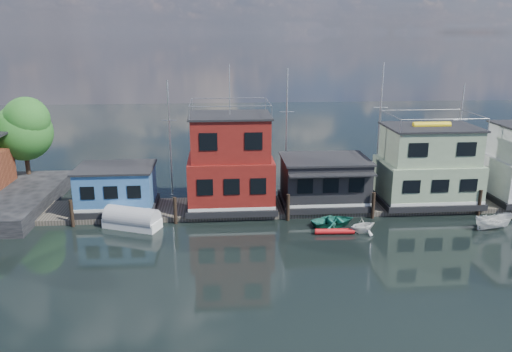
{
  "coord_description": "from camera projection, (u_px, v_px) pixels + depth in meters",
  "views": [
    {
      "loc": [
        -9.47,
        -28.3,
        14.65
      ],
      "look_at": [
        -6.37,
        12.0,
        3.0
      ],
      "focal_mm": 35.0,
      "sensor_mm": 36.0,
      "label": 1
    }
  ],
  "objects": [
    {
      "name": "pilings",
      "position": [
        333.0,
        206.0,
        40.36
      ],
      "size": [
        42.28,
        0.28,
        2.2
      ],
      "color": "#2D2116",
      "rests_on": "ground"
    },
    {
      "name": "dinghy_white",
      "position": [
        363.0,
        225.0,
        37.81
      ],
      "size": [
        2.83,
        2.65,
        1.2
      ],
      "primitive_type": "imported",
      "rotation": [
        0.0,
        0.0,
        1.94
      ],
      "color": "silver",
      "rests_on": "ground"
    },
    {
      "name": "houseboat_blue",
      "position": [
        117.0,
        188.0,
        41.43
      ],
      "size": [
        6.4,
        4.9,
        3.66
      ],
      "color": "black",
      "rests_on": "dock"
    },
    {
      "name": "dock",
      "position": [
        329.0,
        205.0,
        43.31
      ],
      "size": [
        48.0,
        5.0,
        0.4
      ],
      "primitive_type": "cube",
      "color": "#595147",
      "rests_on": "ground"
    },
    {
      "name": "tarp_runabout",
      "position": [
        132.0,
        220.0,
        38.73
      ],
      "size": [
        4.71,
        3.24,
        1.78
      ],
      "rotation": [
        0.0,
        0.0,
        -0.39
      ],
      "color": "white",
      "rests_on": "ground"
    },
    {
      "name": "houseboat_green",
      "position": [
        428.0,
        166.0,
        43.01
      ],
      "size": [
        8.4,
        5.9,
        7.03
      ],
      "color": "black",
      "rests_on": "dock"
    },
    {
      "name": "motorboat",
      "position": [
        494.0,
        222.0,
        38.42
      ],
      "size": [
        3.26,
        1.48,
        1.22
      ],
      "primitive_type": "imported",
      "rotation": [
        0.0,
        0.0,
        1.66
      ],
      "color": "white",
      "rests_on": "ground"
    },
    {
      "name": "houseboat_red",
      "position": [
        231.0,
        164.0,
        41.61
      ],
      "size": [
        7.4,
        5.9,
        11.86
      ],
      "color": "black",
      "rests_on": "dock"
    },
    {
      "name": "dinghy_teal",
      "position": [
        334.0,
        221.0,
        39.27
      ],
      "size": [
        4.04,
        3.32,
        0.73
      ],
      "primitive_type": "imported",
      "rotation": [
        0.0,
        0.0,
        1.83
      ],
      "color": "#217B67",
      "rests_on": "ground"
    },
    {
      "name": "houseboat_dark",
      "position": [
        324.0,
        181.0,
        42.64
      ],
      "size": [
        7.4,
        6.1,
        4.06
      ],
      "color": "black",
      "rests_on": "dock"
    },
    {
      "name": "background_masts",
      "position": [
        366.0,
        131.0,
        47.93
      ],
      "size": [
        36.4,
        0.16,
        12.0
      ],
      "color": "silver",
      "rests_on": "ground"
    },
    {
      "name": "red_kayak",
      "position": [
        335.0,
        231.0,
        37.6
      ],
      "size": [
        2.99,
        0.58,
        0.44
      ],
      "primitive_type": "cylinder",
      "rotation": [
        0.0,
        1.57,
        -0.05
      ],
      "color": "red",
      "rests_on": "ground"
    },
    {
      "name": "ground",
      "position": [
        370.0,
        271.0,
        31.87
      ],
      "size": [
        160.0,
        160.0,
        0.0
      ],
      "primitive_type": "plane",
      "color": "black",
      "rests_on": "ground"
    }
  ]
}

